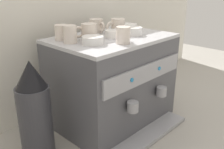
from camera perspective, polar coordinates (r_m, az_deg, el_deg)
ground_plane at (r=1.55m, az=0.00°, el=-9.71°), size 4.00×4.00×0.00m
tiled_backsplash_wall at (r=1.62m, az=-8.79°, el=9.56°), size 2.80×0.03×0.96m
espresso_machine at (r=1.44m, az=0.12°, el=-1.28°), size 0.64×0.55×0.49m
ceramic_cup_0 at (r=1.29m, az=-5.40°, el=9.52°), size 0.11×0.09×0.08m
ceramic_cup_1 at (r=1.45m, az=1.22°, el=10.80°), size 0.12×0.08×0.08m
ceramic_cup_2 at (r=1.24m, az=-9.33°, el=8.93°), size 0.10×0.08×0.08m
ceramic_cup_3 at (r=1.31m, az=-11.10°, el=9.23°), size 0.07×0.11×0.07m
ceramic_cup_4 at (r=1.21m, az=2.56°, el=8.84°), size 0.10×0.08×0.08m
ceramic_cup_5 at (r=1.48m, az=-3.49°, el=10.87°), size 0.08×0.12×0.08m
ceramic_bowl_0 at (r=1.41m, az=4.84°, el=9.61°), size 0.09×0.09×0.04m
ceramic_bowl_1 at (r=1.35m, az=0.70°, el=9.09°), size 0.10×0.10×0.04m
ceramic_bowl_2 at (r=1.58m, az=3.64°, el=10.65°), size 0.11×0.11×0.03m
ceramic_bowl_3 at (r=1.20m, az=-4.36°, el=7.61°), size 0.10×0.10×0.04m
coffee_grinder at (r=1.20m, az=-16.94°, el=-8.02°), size 0.15×0.15×0.47m
milk_pitcher at (r=1.84m, az=9.31°, el=-2.54°), size 0.09×0.09×0.14m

